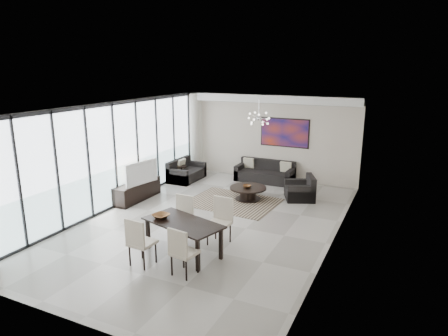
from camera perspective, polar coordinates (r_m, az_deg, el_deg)
The scene contains 20 objects.
room_shell at distance 9.53m, azimuth 0.50°, elevation -0.09°, with size 6.00×9.00×2.90m.
window_wall at distance 11.29m, azimuth -14.97°, elevation 1.82°, with size 0.37×8.95×2.90m.
soffit at distance 13.43m, azimuth 6.54°, elevation 9.80°, with size 5.98×0.40×0.26m, color white.
painting at distance 13.58m, azimuth 8.65°, elevation 5.01°, with size 1.68×0.04×0.98m, color #AC3317.
chandelier at distance 11.69m, azimuth 4.99°, elevation 7.07°, with size 0.66×0.66×0.71m.
rug at distance 11.59m, azimuth 1.26°, elevation -4.87°, with size 2.49×1.92×0.01m, color black.
coffee_table at distance 11.78m, azimuth 3.44°, elevation -3.51°, with size 1.08×1.08×0.38m.
bowl_coffee at distance 11.66m, azimuth 3.30°, elevation -2.65°, with size 0.25×0.25×0.08m, color brown.
sofa_main at distance 13.66m, azimuth 5.89°, elevation -0.90°, with size 1.96×0.80×0.71m.
loveseat at distance 13.81m, azimuth -5.50°, elevation -0.72°, with size 0.80×1.42×0.71m.
armchair at distance 11.99m, azimuth 10.92°, elevation -3.27°, with size 1.08×1.10×0.71m.
side_table at distance 13.76m, azimuth -6.10°, elevation -0.37°, with size 0.37×0.37×0.51m.
tv_console at distance 12.00m, azimuth -12.33°, elevation -3.20°, with size 0.48×1.72×0.54m, color black.
television at distance 11.68m, azimuth -12.09°, elevation -0.60°, with size 1.16×0.15×0.67m, color gray.
dining_table at distance 8.39m, azimuth -5.87°, elevation -8.21°, with size 1.87×1.29×0.71m.
dining_chair_sw at distance 8.03m, azimuth -12.09°, elevation -9.93°, with size 0.49×0.49×1.00m.
dining_chair_se at distance 7.56m, azimuth -6.13°, elevation -11.44°, with size 0.50×0.50×0.97m.
dining_chair_nw at distance 9.20m, azimuth -5.94°, elevation -6.51°, with size 0.46×0.46×0.98m.
dining_chair_ne at distance 8.88m, azimuth -0.43°, elevation -7.02°, with size 0.49×0.49×1.03m.
bowl_dining at distance 8.60m, azimuth -9.02°, elevation -6.80°, with size 0.35×0.35×0.09m, color brown.
Camera 1 is at (4.34, -8.37, 3.85)m, focal length 32.00 mm.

